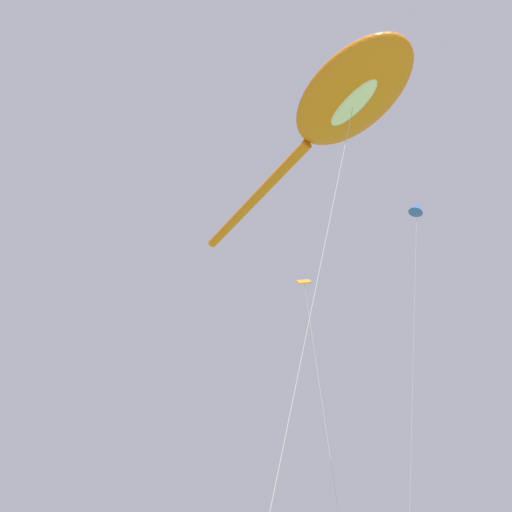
# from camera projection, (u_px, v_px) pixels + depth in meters

# --- Properties ---
(big_show_kite) EXTENTS (4.11, 14.02, 18.12)m
(big_show_kite) POSITION_uv_depth(u_px,v_px,m) (343.00, 103.00, 18.68)
(big_show_kite) COLOR orange
(big_show_kite) RESTS_ON ground
(small_kite_bird_shape) EXTENTS (1.27, 5.37, 20.08)m
(small_kite_bird_shape) POSITION_uv_depth(u_px,v_px,m) (417.00, 209.00, 26.80)
(small_kite_bird_shape) COLOR blue
(small_kite_bird_shape) RESTS_ON ground
(small_kite_stunt_black) EXTENTS (0.86, 1.71, 16.86)m
(small_kite_stunt_black) POSITION_uv_depth(u_px,v_px,m) (307.00, 300.00, 26.61)
(small_kite_stunt_black) COLOR orange
(small_kite_stunt_black) RESTS_ON ground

